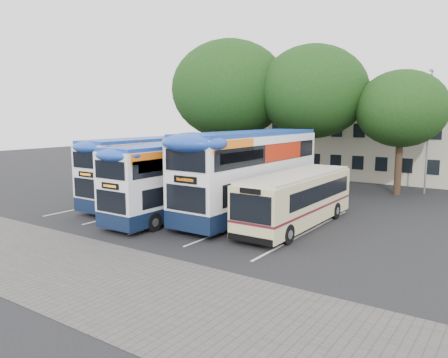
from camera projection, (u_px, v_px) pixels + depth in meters
ground at (195, 245)px, 19.60m from camera, size 120.00×120.00×0.00m
paving_strip at (72, 268)px, 16.64m from camera, size 40.00×6.00×0.01m
bay_lines at (197, 214)px, 25.78m from camera, size 14.12×11.00×0.01m
depot_building at (372, 144)px, 41.16m from camera, size 32.40×8.40×6.20m
lamp_post at (429, 125)px, 31.80m from camera, size 0.25×1.05×9.06m
tree_left at (230, 90)px, 36.68m from camera, size 9.74×9.74×12.08m
tree_mid at (313, 92)px, 34.17m from camera, size 8.57×8.57×11.27m
tree_right at (402, 109)px, 31.28m from camera, size 6.50×6.50×9.04m
bus_dd_left at (152, 167)px, 28.65m from camera, size 2.53×10.45×4.36m
bus_dd_mid at (180, 176)px, 24.95m from camera, size 2.46×10.14×4.22m
bus_dd_right at (251, 170)px, 25.01m from camera, size 2.84×11.72×4.88m
bus_single at (298, 196)px, 22.76m from camera, size 2.41×9.46×2.82m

